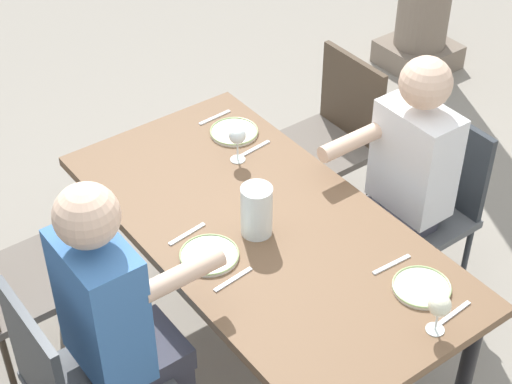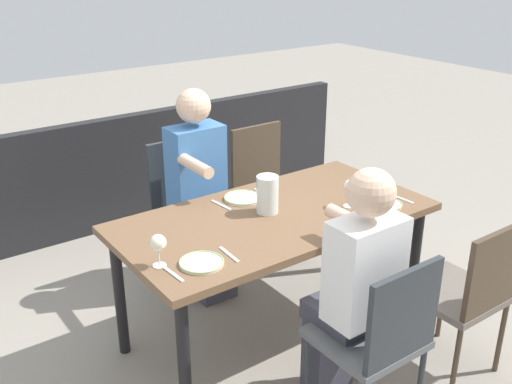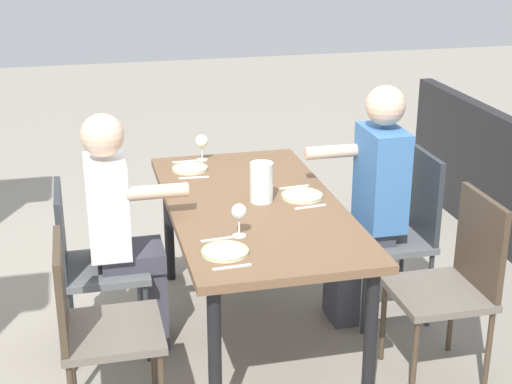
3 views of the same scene
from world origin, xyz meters
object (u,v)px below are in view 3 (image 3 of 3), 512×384
object	(u,v)px
chair_west_south	(455,277)
plate_2	(190,168)
water_pitcher	(261,184)
dining_table	(254,217)
plate_0	(225,251)
wine_glass_2	(202,142)
wine_glass_0	(239,212)
chair_mid_north	(88,258)
plate_1	(302,196)
chair_west_north	(93,321)
diner_man_white	(369,198)
diner_woman_green	(122,226)
chair_mid_south	(402,225)

from	to	relation	value
chair_west_south	plate_2	world-z (taller)	chair_west_south
plate_2	water_pitcher	world-z (taller)	water_pitcher
dining_table	plate_0	xyz separation A→B (m)	(-0.56, 0.26, 0.09)
plate_2	wine_glass_2	bearing A→B (deg)	-31.63
wine_glass_2	wine_glass_0	bearing A→B (deg)	178.86
chair_mid_north	plate_2	world-z (taller)	chair_mid_north
water_pitcher	chair_mid_north	bearing A→B (deg)	86.93
chair_west_south	plate_1	distance (m)	0.88
chair_west_north	plate_2	distance (m)	1.36
wine_glass_2	diner_man_white	bearing A→B (deg)	-131.06
dining_table	water_pitcher	world-z (taller)	water_pitcher
dining_table	water_pitcher	xyz separation A→B (m)	(0.02, -0.04, 0.17)
diner_woman_green	chair_west_north	bearing A→B (deg)	164.24
chair_west_north	diner_woman_green	size ratio (longest dim) A/B	0.71
chair_west_north	wine_glass_0	world-z (taller)	wine_glass_0
chair_mid_south	plate_1	size ratio (longest dim) A/B	4.35
chair_west_south	plate_1	world-z (taller)	chair_west_south
plate_0	plate_2	size ratio (longest dim) A/B	1.02
dining_table	chair_west_north	world-z (taller)	chair_west_north
dining_table	diner_man_white	distance (m)	0.67
diner_man_white	plate_1	xyz separation A→B (m)	(-0.04, 0.40, 0.07)
plate_2	wine_glass_2	size ratio (longest dim) A/B	1.32
chair_mid_south	chair_west_north	bearing A→B (deg)	110.58
chair_mid_south	plate_1	distance (m)	0.64
chair_west_north	chair_mid_north	distance (m)	0.64
chair_west_north	water_pitcher	size ratio (longest dim) A/B	4.32
plate_0	wine_glass_0	world-z (taller)	wine_glass_0
dining_table	plate_0	distance (m)	0.63
plate_1	wine_glass_2	size ratio (longest dim) A/B	1.40
chair_west_north	diner_woman_green	world-z (taller)	diner_woman_green
chair_west_north	diner_man_white	world-z (taller)	diner_man_white
chair_mid_north	wine_glass_0	bearing A→B (deg)	-123.58
chair_mid_south	wine_glass_0	size ratio (longest dim) A/B	5.99
chair_mid_north	wine_glass_0	xyz separation A→B (m)	(-0.46, -0.69, 0.37)
chair_mid_south	plate_0	distance (m)	1.31
diner_man_white	plate_1	size ratio (longest dim) A/B	6.08
chair_mid_north	chair_west_north	bearing A→B (deg)	-179.94
chair_west_south	water_pitcher	size ratio (longest dim) A/B	4.51
dining_table	wine_glass_0	world-z (taller)	wine_glass_0
water_pitcher	chair_mid_south	bearing A→B (deg)	-86.62
chair_mid_north	plate_2	xyz separation A→B (m)	(0.54, -0.62, 0.26)
chair_west_south	wine_glass_2	xyz separation A→B (m)	(1.35, 1.00, 0.35)
dining_table	chair_mid_north	size ratio (longest dim) A/B	1.90
chair_west_south	diner_woman_green	world-z (taller)	diner_woman_green
chair_mid_south	wine_glass_2	world-z (taller)	chair_mid_south
dining_table	chair_west_north	xyz separation A→B (m)	(-0.58, 0.86, -0.18)
chair_west_south	chair_mid_north	bearing A→B (deg)	69.41
chair_mid_south	diner_man_white	xyz separation A→B (m)	(0.00, 0.20, 0.17)
diner_woman_green	diner_man_white	bearing A→B (deg)	-89.75
chair_west_north	plate_0	world-z (taller)	chair_west_north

